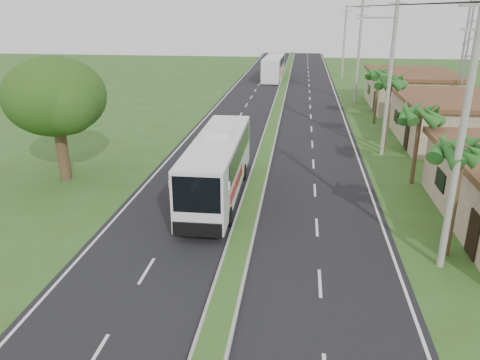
# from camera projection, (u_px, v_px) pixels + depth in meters

# --- Properties ---
(ground) EXTENTS (180.00, 180.00, 0.00)m
(ground) POSITION_uv_depth(u_px,v_px,m) (231.00, 277.00, 18.66)
(ground) COLOR #35501D
(ground) RESTS_ON ground
(road_asphalt) EXTENTS (14.00, 160.00, 0.02)m
(road_asphalt) POSITION_uv_depth(u_px,v_px,m) (268.00, 143.00, 37.27)
(road_asphalt) COLOR black
(road_asphalt) RESTS_ON ground
(median_strip) EXTENTS (1.20, 160.00, 0.18)m
(median_strip) POSITION_uv_depth(u_px,v_px,m) (268.00, 142.00, 37.23)
(median_strip) COLOR gray
(median_strip) RESTS_ON ground
(lane_edge_left) EXTENTS (0.12, 160.00, 0.01)m
(lane_edge_left) POSITION_uv_depth(u_px,v_px,m) (186.00, 140.00, 38.08)
(lane_edge_left) COLOR silver
(lane_edge_left) RESTS_ON ground
(lane_edge_right) EXTENTS (0.12, 160.00, 0.01)m
(lane_edge_right) POSITION_uv_depth(u_px,v_px,m) (354.00, 146.00, 36.46)
(lane_edge_right) COLOR silver
(lane_edge_right) RESTS_ON ground
(shop_mid) EXTENTS (7.60, 10.60, 3.67)m
(shop_mid) POSITION_uv_depth(u_px,v_px,m) (448.00, 120.00, 36.79)
(shop_mid) COLOR #9C8569
(shop_mid) RESTS_ON ground
(shop_far) EXTENTS (8.60, 11.60, 3.82)m
(shop_far) POSITION_uv_depth(u_px,v_px,m) (410.00, 90.00, 49.79)
(shop_far) COLOR #9C8569
(shop_far) RESTS_ON ground
(palm_verge_a) EXTENTS (2.40, 2.40, 5.45)m
(palm_verge_a) POSITION_uv_depth(u_px,v_px,m) (463.00, 150.00, 18.72)
(palm_verge_a) COLOR #473321
(palm_verge_a) RESTS_ON ground
(palm_verge_b) EXTENTS (2.40, 2.40, 5.05)m
(palm_verge_b) POSITION_uv_depth(u_px,v_px,m) (421.00, 113.00, 27.18)
(palm_verge_b) COLOR #473321
(palm_verge_b) RESTS_ON ground
(palm_verge_c) EXTENTS (2.40, 2.40, 5.85)m
(palm_verge_c) POSITION_uv_depth(u_px,v_px,m) (391.00, 82.00, 33.50)
(palm_verge_c) COLOR #473321
(palm_verge_c) RESTS_ON ground
(palm_verge_d) EXTENTS (2.40, 2.40, 5.25)m
(palm_verge_d) POSITION_uv_depth(u_px,v_px,m) (379.00, 74.00, 42.01)
(palm_verge_d) COLOR #473321
(palm_verge_d) RESTS_ON ground
(shade_tree) EXTENTS (6.30, 6.00, 7.54)m
(shade_tree) POSITION_uv_depth(u_px,v_px,m) (54.00, 99.00, 27.71)
(shade_tree) COLOR #473321
(shade_tree) RESTS_ON ground
(utility_pole_a) EXTENTS (1.60, 0.28, 11.00)m
(utility_pole_a) POSITION_uv_depth(u_px,v_px,m) (462.00, 134.00, 17.53)
(utility_pole_a) COLOR gray
(utility_pole_a) RESTS_ON ground
(utility_pole_b) EXTENTS (3.20, 0.28, 12.00)m
(utility_pole_b) POSITION_uv_depth(u_px,v_px,m) (390.00, 67.00, 32.22)
(utility_pole_b) COLOR gray
(utility_pole_b) RESTS_ON ground
(utility_pole_c) EXTENTS (1.60, 0.28, 11.00)m
(utility_pole_c) POSITION_uv_depth(u_px,v_px,m) (359.00, 51.00, 51.03)
(utility_pole_c) COLOR gray
(utility_pole_c) RESTS_ON ground
(utility_pole_d) EXTENTS (1.60, 0.28, 10.50)m
(utility_pole_d) POSITION_uv_depth(u_px,v_px,m) (344.00, 41.00, 69.72)
(utility_pole_d) COLOR gray
(utility_pole_d) RESTS_ON ground
(coach_bus_main) EXTENTS (2.57, 11.54, 3.72)m
(coach_bus_main) POSITION_uv_depth(u_px,v_px,m) (218.00, 162.00, 25.95)
(coach_bus_main) COLOR silver
(coach_bus_main) RESTS_ON ground
(coach_bus_far) EXTENTS (2.82, 11.62, 3.37)m
(coach_bus_far) POSITION_uv_depth(u_px,v_px,m) (274.00, 67.00, 69.64)
(coach_bus_far) COLOR white
(coach_bus_far) RESTS_ON ground
(motorcyclist) EXTENTS (1.55, 0.46, 2.33)m
(motorcyclist) POSITION_uv_depth(u_px,v_px,m) (224.00, 176.00, 27.32)
(motorcyclist) COLOR black
(motorcyclist) RESTS_ON ground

